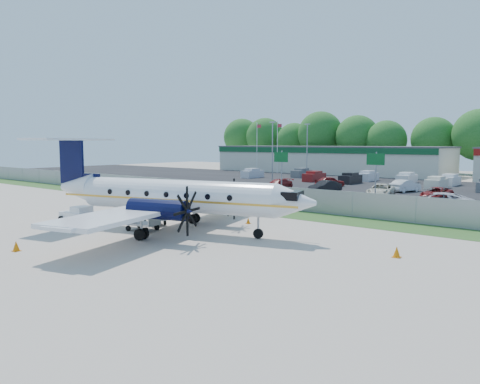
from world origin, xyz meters
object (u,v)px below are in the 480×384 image
Objects in this scene: aircraft at (171,195)px; pushback_tug at (79,215)px; baggage_cart_near at (155,218)px; baggage_cart_far at (143,223)px.

aircraft reaches higher than pushback_tug.
aircraft is at bearing -18.22° from baggage_cart_near.
baggage_cart_far is at bearing 11.74° from pushback_tug.
aircraft is 9.27× the size of baggage_cart_near.
pushback_tug reaches higher than baggage_cart_far.
baggage_cart_far is at bearing -59.38° from baggage_cart_near.
pushback_tug is 5.92m from baggage_cart_far.
pushback_tug is (-7.37, -2.39, -1.77)m from aircraft.
aircraft reaches higher than baggage_cart_far.
aircraft is at bearing 37.03° from baggage_cart_far.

